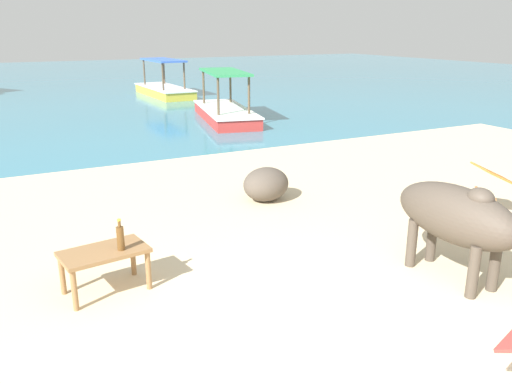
{
  "coord_description": "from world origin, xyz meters",
  "views": [
    {
      "loc": [
        -2.16,
        -2.16,
        2.37
      ],
      "look_at": [
        0.49,
        3.0,
        0.55
      ],
      "focal_mm": 36.73,
      "sensor_mm": 36.0,
      "label": 1
    }
  ],
  "objects_px": {
    "deck_chair_far": "(482,189)",
    "bottle": "(120,238)",
    "low_bench_table": "(104,257)",
    "boat_red": "(225,110)",
    "boat_yellow": "(164,88)",
    "cow": "(460,217)"
  },
  "relations": [
    {
      "from": "deck_chair_far",
      "to": "boat_yellow",
      "type": "bearing_deg",
      "value": -67.34
    },
    {
      "from": "low_bench_table",
      "to": "deck_chair_far",
      "type": "xyz_separation_m",
      "value": [
        4.67,
        -0.19,
        0.04
      ]
    },
    {
      "from": "cow",
      "to": "bottle",
      "type": "distance_m",
      "value": 3.14
    },
    {
      "from": "boat_red",
      "to": "boat_yellow",
      "type": "bearing_deg",
      "value": -169.51
    },
    {
      "from": "bottle",
      "to": "deck_chair_far",
      "type": "distance_m",
      "value": 4.53
    },
    {
      "from": "low_bench_table",
      "to": "bottle",
      "type": "distance_m",
      "value": 0.24
    },
    {
      "from": "deck_chair_far",
      "to": "bottle",
      "type": "bearing_deg",
      "value": 22.65
    },
    {
      "from": "deck_chair_far",
      "to": "boat_red",
      "type": "relative_size",
      "value": 0.24
    },
    {
      "from": "cow",
      "to": "bottle",
      "type": "bearing_deg",
      "value": -114.56
    },
    {
      "from": "boat_red",
      "to": "low_bench_table",
      "type": "bearing_deg",
      "value": -18.2
    },
    {
      "from": "deck_chair_far",
      "to": "boat_yellow",
      "type": "distance_m",
      "value": 14.33
    },
    {
      "from": "cow",
      "to": "low_bench_table",
      "type": "height_order",
      "value": "cow"
    },
    {
      "from": "low_bench_table",
      "to": "boat_red",
      "type": "distance_m",
      "value": 9.6
    },
    {
      "from": "bottle",
      "to": "deck_chair_far",
      "type": "xyz_separation_m",
      "value": [
        4.52,
        -0.13,
        -0.15
      ]
    },
    {
      "from": "cow",
      "to": "boat_red",
      "type": "relative_size",
      "value": 0.45
    },
    {
      "from": "boat_red",
      "to": "bottle",
      "type": "bearing_deg",
      "value": -17.26
    },
    {
      "from": "low_bench_table",
      "to": "cow",
      "type": "bearing_deg",
      "value": -31.18
    },
    {
      "from": "low_bench_table",
      "to": "boat_yellow",
      "type": "bearing_deg",
      "value": 62.13
    },
    {
      "from": "bottle",
      "to": "boat_yellow",
      "type": "bearing_deg",
      "value": 70.88
    },
    {
      "from": "low_bench_table",
      "to": "boat_yellow",
      "type": "height_order",
      "value": "boat_yellow"
    },
    {
      "from": "low_bench_table",
      "to": "boat_yellow",
      "type": "xyz_separation_m",
      "value": [
        5.07,
        14.14,
        -0.09
      ]
    },
    {
      "from": "deck_chair_far",
      "to": "boat_yellow",
      "type": "height_order",
      "value": "boat_yellow"
    }
  ]
}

